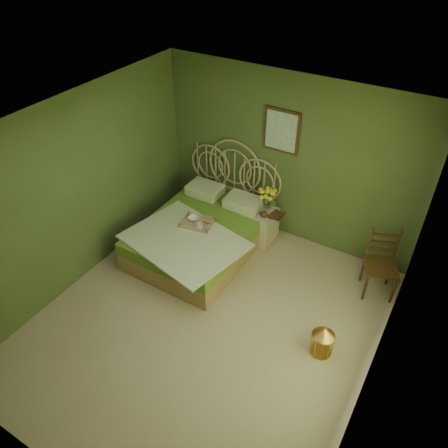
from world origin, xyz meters
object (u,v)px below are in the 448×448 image
Objects in this scene: nightstand at (261,220)px; chair at (384,259)px; bed at (202,232)px; birdcage at (322,340)px.

chair is (1.92, -0.16, 0.18)m from nightstand.
nightstand is at bearing 153.07° from chair.
nightstand is (0.65, 0.69, 0.04)m from bed.
bed reaches higher than nightstand.
nightstand is 2.28m from birdcage.
bed is at bearing 169.59° from chair.
birdcage is at bearing -43.91° from nightstand.
chair is 2.29× the size of birdcage.
chair is (2.56, 0.53, 0.22)m from bed.
chair is at bearing -4.87° from nightstand.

